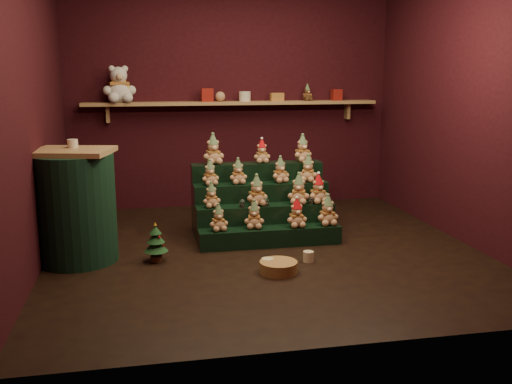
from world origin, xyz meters
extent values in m
plane|color=black|center=(0.00, 0.00, 0.00)|extent=(4.00, 4.00, 0.00)
cube|color=black|center=(0.00, 2.05, 1.40)|extent=(4.00, 0.10, 2.80)
cube|color=black|center=(0.00, -2.05, 1.40)|extent=(4.00, 0.10, 2.80)
cube|color=black|center=(-2.05, 0.00, 1.40)|extent=(0.10, 4.00, 2.80)
cube|color=black|center=(2.05, 0.00, 1.40)|extent=(0.10, 4.00, 2.80)
cube|color=tan|center=(0.00, 1.87, 1.30)|extent=(3.60, 0.26, 0.04)
cube|color=tan|center=(-1.50, 1.94, 1.18)|extent=(0.04, 0.12, 0.20)
cube|color=tan|center=(1.50, 1.94, 1.18)|extent=(0.04, 0.12, 0.20)
cube|color=black|center=(0.08, 0.15, 0.09)|extent=(1.40, 0.22, 0.18)
cube|color=black|center=(0.08, 0.37, 0.18)|extent=(1.40, 0.22, 0.36)
cube|color=black|center=(0.08, 0.59, 0.27)|extent=(1.40, 0.22, 0.54)
cube|color=black|center=(0.08, 0.81, 0.36)|extent=(1.40, 0.22, 0.72)
cylinder|color=black|center=(-0.17, 0.31, 0.37)|extent=(0.06, 0.06, 0.02)
sphere|color=white|center=(-0.17, 0.31, 0.41)|extent=(0.06, 0.06, 0.06)
cylinder|color=black|center=(0.07, 0.31, 0.37)|extent=(0.06, 0.06, 0.02)
sphere|color=white|center=(0.07, 0.31, 0.41)|extent=(0.06, 0.06, 0.06)
cylinder|color=black|center=(0.54, 0.31, 0.37)|extent=(0.05, 0.05, 0.02)
sphere|color=white|center=(0.54, 0.31, 0.41)|extent=(0.06, 0.06, 0.06)
cube|color=tan|center=(-1.71, 0.03, 0.99)|extent=(0.77, 0.69, 0.04)
cylinder|color=black|center=(-1.71, 0.03, 0.48)|extent=(0.70, 0.70, 0.97)
cylinder|color=beige|center=(-1.71, 0.13, 1.05)|extent=(0.09, 0.09, 0.07)
cylinder|color=#4B2F1A|center=(-1.03, -0.13, 0.03)|extent=(0.11, 0.11, 0.05)
cone|color=#14391C|center=(-1.03, -0.13, 0.15)|extent=(0.22, 0.22, 0.11)
cone|color=#14391C|center=(-1.03, -0.13, 0.23)|extent=(0.16, 0.16, 0.10)
cone|color=#14391C|center=(-1.03, -0.13, 0.30)|extent=(0.11, 0.11, 0.08)
cone|color=gold|center=(-1.03, -0.13, 0.35)|extent=(0.03, 0.03, 0.03)
cylinder|color=beige|center=(-0.10, -0.55, 0.05)|extent=(0.10, 0.10, 0.10)
cylinder|color=beige|center=(0.31, -0.40, 0.05)|extent=(0.10, 0.10, 0.10)
cylinder|color=#A77F43|center=(-0.02, -0.64, 0.05)|extent=(0.40, 0.40, 0.10)
cube|color=maroon|center=(-0.32, 1.85, 1.40)|extent=(0.14, 0.14, 0.16)
cylinder|color=beige|center=(0.14, 1.85, 1.38)|extent=(0.14, 0.14, 0.12)
cube|color=maroon|center=(1.32, 1.85, 1.39)|extent=(0.12, 0.12, 0.14)
sphere|color=tan|center=(-0.16, 1.85, 1.38)|extent=(0.12, 0.12, 0.12)
cube|color=orange|center=(0.55, 1.85, 1.37)|extent=(0.16, 0.10, 0.10)
camera|label=1|loc=(-1.10, -5.09, 1.66)|focal=40.00mm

